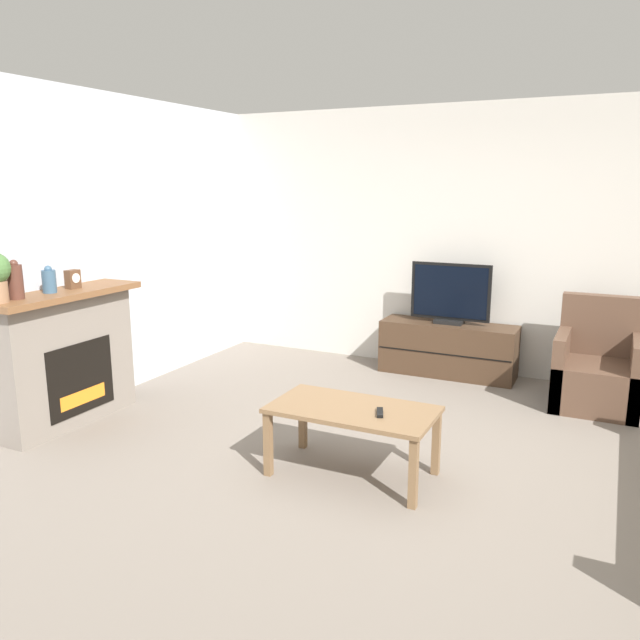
{
  "coord_description": "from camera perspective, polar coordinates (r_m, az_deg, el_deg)",
  "views": [
    {
      "loc": [
        1.26,
        -3.73,
        1.91
      ],
      "look_at": [
        -0.86,
        0.66,
        0.85
      ],
      "focal_mm": 35.0,
      "sensor_mm": 36.0,
      "label": 1
    }
  ],
  "objects": [
    {
      "name": "wall_back",
      "position": [
        6.52,
        14.7,
        6.96
      ],
      "size": [
        12.0,
        0.06,
        2.7
      ],
      "color": "beige",
      "rests_on": "ground"
    },
    {
      "name": "tv_stand",
      "position": [
        6.49,
        11.61,
        -2.62
      ],
      "size": [
        1.36,
        0.42,
        0.54
      ],
      "color": "#422D1E",
      "rests_on": "ground"
    },
    {
      "name": "tv",
      "position": [
        6.37,
        11.82,
        2.21
      ],
      "size": [
        0.8,
        0.18,
        0.61
      ],
      "color": "black",
      "rests_on": "tv_stand"
    },
    {
      "name": "mantel_clock",
      "position": [
        5.39,
        -21.67,
        3.49
      ],
      "size": [
        0.08,
        0.11,
        0.15
      ],
      "color": "brown",
      "rests_on": "fireplace"
    },
    {
      "name": "wall_left",
      "position": [
        5.61,
        -22.32,
        5.64
      ],
      "size": [
        0.06,
        12.0,
        2.7
      ],
      "color": "silver",
      "rests_on": "ground"
    },
    {
      "name": "ground_plane",
      "position": [
        4.37,
        6.62,
        -13.71
      ],
      "size": [
        24.0,
        24.0,
        0.0
      ],
      "primitive_type": "plane",
      "color": "slate"
    },
    {
      "name": "coffee_table",
      "position": [
        4.17,
        3.0,
        -8.77
      ],
      "size": [
        1.08,
        0.58,
        0.48
      ],
      "color": "brown",
      "rests_on": "ground"
    },
    {
      "name": "mantel_vase_centre_left",
      "position": [
        5.23,
        -23.53,
        3.34
      ],
      "size": [
        0.1,
        0.1,
        0.21
      ],
      "color": "#385670",
      "rests_on": "fireplace"
    },
    {
      "name": "armchair",
      "position": [
        6.0,
        24.02,
        -4.37
      ],
      "size": [
        0.7,
        0.76,
        0.94
      ],
      "color": "brown",
      "rests_on": "ground"
    },
    {
      "name": "mantel_vase_left",
      "position": [
        5.04,
        -26.09,
        3.24
      ],
      "size": [
        0.11,
        0.11,
        0.29
      ],
      "color": "#512D23",
      "rests_on": "fireplace"
    },
    {
      "name": "remote",
      "position": [
        4.04,
        5.5,
        -8.42
      ],
      "size": [
        0.09,
        0.15,
        0.02
      ],
      "rotation": [
        0.0,
        0.0,
        0.37
      ],
      "color": "black",
      "rests_on": "coffee_table"
    },
    {
      "name": "fireplace",
      "position": [
        5.43,
        -22.3,
        -3.09
      ],
      "size": [
        0.45,
        1.31,
        1.09
      ],
      "color": "slate",
      "rests_on": "ground"
    }
  ]
}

